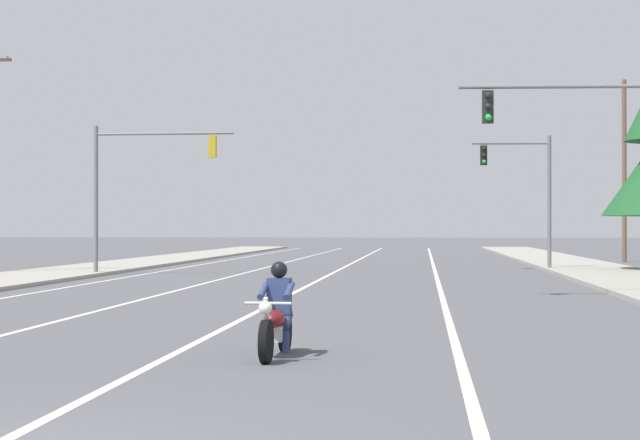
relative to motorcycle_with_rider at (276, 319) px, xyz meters
The scene contains 11 objects.
lane_stripe_center 37.32m from the motorcycle_with_rider, 92.53° to the left, with size 0.16×100.00×0.01m, color beige.
lane_stripe_left 37.68m from the motorcycle_with_rider, 98.33° to the left, with size 0.16×100.00×0.01m, color beige.
lane_stripe_right 37.39m from the motorcycle_with_rider, 85.73° to the left, with size 0.16×100.00×0.01m, color beige.
lane_stripe_far_left 38.47m from the motorcycle_with_rider, 104.27° to the left, with size 0.16×100.00×0.01m, color beige.
sidewalk_kerb_right 33.78m from the motorcycle_with_rider, 72.91° to the left, with size 4.40×110.00×0.14m, color #9E998E.
sidewalk_kerb_left 34.78m from the motorcycle_with_rider, 111.86° to the left, with size 4.40×110.00×0.14m, color #9E998E.
motorcycle_with_rider is the anchor object (origin of this frame).
traffic_signal_near_right 15.85m from the motorcycle_with_rider, 63.19° to the left, with size 5.39×0.55×6.20m.
traffic_signal_near_left 29.32m from the motorcycle_with_rider, 109.17° to the left, with size 5.90×0.37×6.20m.
traffic_signal_mid_right 34.94m from the motorcycle_with_rider, 78.32° to the left, with size 3.62×0.52×6.20m.
utility_pole_right_far 49.05m from the motorcycle_with_rider, 73.70° to the left, with size 2.23×0.26×10.42m.
Camera 1 is at (3.75, -8.83, 1.99)m, focal length 61.12 mm.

